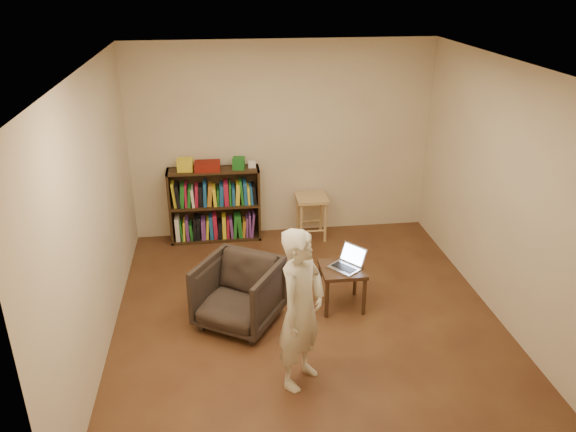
{
  "coord_description": "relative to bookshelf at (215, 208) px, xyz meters",
  "views": [
    {
      "loc": [
        -0.84,
        -4.89,
        3.39
      ],
      "look_at": [
        -0.16,
        0.35,
        1.05
      ],
      "focal_mm": 35.0,
      "sensor_mm": 36.0,
      "label": 1
    }
  ],
  "objects": [
    {
      "name": "floor",
      "position": [
        0.93,
        -2.09,
        -0.44
      ],
      "size": [
        4.5,
        4.5,
        0.0
      ],
      "primitive_type": "plane",
      "color": "#442216",
      "rests_on": "ground"
    },
    {
      "name": "ceiling",
      "position": [
        0.93,
        -2.09,
        2.16
      ],
      "size": [
        4.5,
        4.5,
        0.0
      ],
      "primitive_type": "plane",
      "color": "white",
      "rests_on": "wall_back"
    },
    {
      "name": "wall_back",
      "position": [
        0.93,
        0.16,
        0.86
      ],
      "size": [
        4.0,
        0.0,
        4.0
      ],
      "primitive_type": "plane",
      "rotation": [
        1.57,
        0.0,
        0.0
      ],
      "color": "beige",
      "rests_on": "floor"
    },
    {
      "name": "wall_left",
      "position": [
        -1.07,
        -2.09,
        0.86
      ],
      "size": [
        0.0,
        4.5,
        4.5
      ],
      "primitive_type": "plane",
      "rotation": [
        1.57,
        0.0,
        1.57
      ],
      "color": "beige",
      "rests_on": "floor"
    },
    {
      "name": "wall_right",
      "position": [
        2.93,
        -2.09,
        0.86
      ],
      "size": [
        0.0,
        4.5,
        4.5
      ],
      "primitive_type": "plane",
      "rotation": [
        1.57,
        0.0,
        -1.57
      ],
      "color": "beige",
      "rests_on": "floor"
    },
    {
      "name": "bookshelf",
      "position": [
        0.0,
        0.0,
        0.0
      ],
      "size": [
        1.2,
        0.3,
        1.0
      ],
      "color": "black",
      "rests_on": "floor"
    },
    {
      "name": "box_yellow",
      "position": [
        -0.35,
        -0.03,
        0.64
      ],
      "size": [
        0.21,
        0.16,
        0.16
      ],
      "primitive_type": "cube",
      "rotation": [
        0.0,
        0.0,
        -0.08
      ],
      "color": "yellow",
      "rests_on": "bookshelf"
    },
    {
      "name": "red_cloth",
      "position": [
        -0.07,
        -0.04,
        0.62
      ],
      "size": [
        0.33,
        0.25,
        0.11
      ],
      "primitive_type": "cube",
      "rotation": [
        0.0,
        0.0,
        -0.02
      ],
      "color": "maroon",
      "rests_on": "bookshelf"
    },
    {
      "name": "box_green",
      "position": [
        0.34,
        -0.03,
        0.63
      ],
      "size": [
        0.17,
        0.17,
        0.15
      ],
      "primitive_type": "cube",
      "rotation": [
        0.0,
        0.0,
        -0.16
      ],
      "color": "#1C6A21",
      "rests_on": "bookshelf"
    },
    {
      "name": "box_white",
      "position": [
        0.51,
        0.01,
        0.6
      ],
      "size": [
        0.1,
        0.1,
        0.08
      ],
      "primitive_type": "cube",
      "rotation": [
        0.0,
        0.0,
        -0.02
      ],
      "color": "white",
      "rests_on": "bookshelf"
    },
    {
      "name": "stool",
      "position": [
        1.29,
        -0.13,
        0.04
      ],
      "size": [
        0.41,
        0.41,
        0.6
      ],
      "color": "tan",
      "rests_on": "floor"
    },
    {
      "name": "armchair",
      "position": [
        0.21,
        -2.04,
        -0.09
      ],
      "size": [
        1.04,
        1.05,
        0.7
      ],
      "primitive_type": "imported",
      "rotation": [
        0.0,
        0.0,
        -0.54
      ],
      "color": "#302720",
      "rests_on": "floor"
    },
    {
      "name": "side_table",
      "position": [
        1.33,
        -1.87,
        -0.05
      ],
      "size": [
        0.46,
        0.46,
        0.47
      ],
      "color": "black",
      "rests_on": "floor"
    },
    {
      "name": "laptop",
      "position": [
        1.39,
        -1.86,
        0.09
      ],
      "size": [
        0.43,
        0.43,
        0.21
      ],
      "rotation": [
        0.0,
        0.0,
        -0.9
      ],
      "color": "#AEAFB3",
      "rests_on": "side_table"
    },
    {
      "name": "person",
      "position": [
        0.71,
        -3.01,
        0.3
      ],
      "size": [
        0.62,
        0.64,
        1.49
      ],
      "primitive_type": "imported",
      "rotation": [
        0.0,
        0.0,
        0.87
      ],
      "color": "beige",
      "rests_on": "floor"
    }
  ]
}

